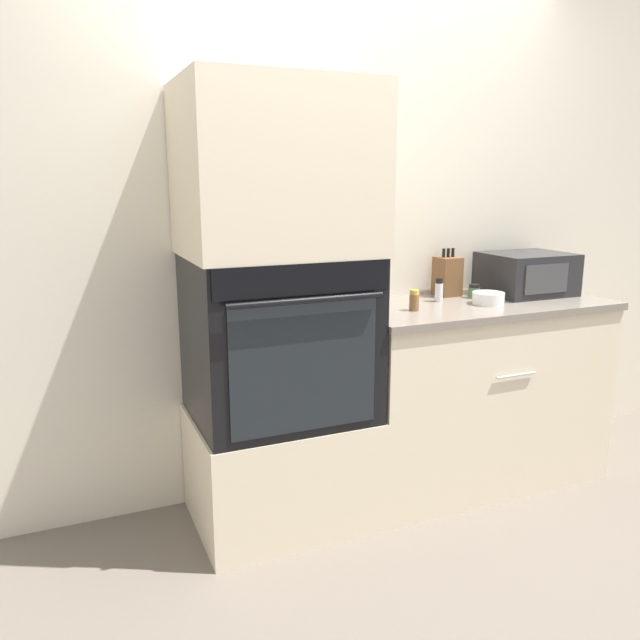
{
  "coord_description": "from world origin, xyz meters",
  "views": [
    {
      "loc": [
        -1.24,
        -2.15,
        1.51
      ],
      "look_at": [
        -0.23,
        0.21,
        0.93
      ],
      "focal_mm": 35.0,
      "sensor_mm": 36.0,
      "label": 1
    }
  ],
  "objects_px": {
    "bowl": "(488,298)",
    "microwave": "(526,274)",
    "condiment_jar_back": "(414,300)",
    "condiment_jar_mid": "(474,291)",
    "condiment_jar_near": "(381,304)",
    "wall_oven": "(279,337)",
    "condiment_jar_far": "(439,290)",
    "knife_block": "(447,276)"
  },
  "relations": [
    {
      "from": "bowl",
      "to": "microwave",
      "type": "bearing_deg",
      "value": 22.64
    },
    {
      "from": "microwave",
      "to": "condiment_jar_back",
      "type": "height_order",
      "value": "microwave"
    },
    {
      "from": "condiment_jar_mid",
      "to": "condiment_jar_back",
      "type": "distance_m",
      "value": 0.47
    },
    {
      "from": "bowl",
      "to": "condiment_jar_near",
      "type": "distance_m",
      "value": 0.55
    },
    {
      "from": "microwave",
      "to": "condiment_jar_mid",
      "type": "height_order",
      "value": "microwave"
    },
    {
      "from": "bowl",
      "to": "condiment_jar_back",
      "type": "relative_size",
      "value": 1.58
    },
    {
      "from": "wall_oven",
      "to": "condiment_jar_back",
      "type": "xyz_separation_m",
      "value": [
        0.63,
        -0.06,
        0.12
      ]
    },
    {
      "from": "bowl",
      "to": "condiment_jar_far",
      "type": "relative_size",
      "value": 1.31
    },
    {
      "from": "condiment_jar_far",
      "to": "knife_block",
      "type": "bearing_deg",
      "value": 43.63
    },
    {
      "from": "microwave",
      "to": "condiment_jar_far",
      "type": "xyz_separation_m",
      "value": [
        -0.53,
        0.0,
        -0.05
      ]
    },
    {
      "from": "wall_oven",
      "to": "microwave",
      "type": "distance_m",
      "value": 1.4
    },
    {
      "from": "microwave",
      "to": "condiment_jar_near",
      "type": "distance_m",
      "value": 0.9
    },
    {
      "from": "bowl",
      "to": "condiment_jar_back",
      "type": "height_order",
      "value": "condiment_jar_back"
    },
    {
      "from": "knife_block",
      "to": "bowl",
      "type": "relative_size",
      "value": 1.6
    },
    {
      "from": "microwave",
      "to": "condiment_jar_far",
      "type": "bearing_deg",
      "value": 179.66
    },
    {
      "from": "condiment_jar_mid",
      "to": "condiment_jar_far",
      "type": "xyz_separation_m",
      "value": [
        -0.22,
        -0.01,
        0.02
      ]
    },
    {
      "from": "condiment_jar_far",
      "to": "wall_oven",
      "type": "bearing_deg",
      "value": -174.58
    },
    {
      "from": "wall_oven",
      "to": "knife_block",
      "type": "bearing_deg",
      "value": 11.81
    },
    {
      "from": "condiment_jar_near",
      "to": "condiment_jar_mid",
      "type": "xyz_separation_m",
      "value": [
        0.58,
        0.09,
        0.0
      ]
    },
    {
      "from": "wall_oven",
      "to": "condiment_jar_far",
      "type": "relative_size",
      "value": 6.38
    },
    {
      "from": "condiment_jar_near",
      "to": "condiment_jar_mid",
      "type": "height_order",
      "value": "condiment_jar_mid"
    },
    {
      "from": "wall_oven",
      "to": "condiment_jar_near",
      "type": "distance_m",
      "value": 0.5
    },
    {
      "from": "wall_oven",
      "to": "bowl",
      "type": "bearing_deg",
      "value": -3.73
    },
    {
      "from": "condiment_jar_mid",
      "to": "condiment_jar_back",
      "type": "relative_size",
      "value": 0.72
    },
    {
      "from": "condiment_jar_near",
      "to": "condiment_jar_back",
      "type": "xyz_separation_m",
      "value": [
        0.14,
        -0.06,
        0.02
      ]
    },
    {
      "from": "condiment_jar_mid",
      "to": "condiment_jar_far",
      "type": "height_order",
      "value": "condiment_jar_far"
    },
    {
      "from": "microwave",
      "to": "condiment_jar_back",
      "type": "relative_size",
      "value": 4.46
    },
    {
      "from": "wall_oven",
      "to": "microwave",
      "type": "height_order",
      "value": "wall_oven"
    },
    {
      "from": "condiment_jar_mid",
      "to": "condiment_jar_back",
      "type": "height_order",
      "value": "condiment_jar_back"
    },
    {
      "from": "bowl",
      "to": "condiment_jar_near",
      "type": "xyz_separation_m",
      "value": [
        -0.54,
        0.07,
        0.0
      ]
    },
    {
      "from": "knife_block",
      "to": "bowl",
      "type": "bearing_deg",
      "value": -79.82
    },
    {
      "from": "bowl",
      "to": "condiment_jar_back",
      "type": "distance_m",
      "value": 0.41
    },
    {
      "from": "wall_oven",
      "to": "condiment_jar_far",
      "type": "bearing_deg",
      "value": 5.42
    },
    {
      "from": "microwave",
      "to": "knife_block",
      "type": "distance_m",
      "value": 0.42
    },
    {
      "from": "wall_oven",
      "to": "condiment_jar_back",
      "type": "height_order",
      "value": "wall_oven"
    },
    {
      "from": "wall_oven",
      "to": "condiment_jar_far",
      "type": "distance_m",
      "value": 0.87
    },
    {
      "from": "microwave",
      "to": "condiment_jar_mid",
      "type": "distance_m",
      "value": 0.32
    },
    {
      "from": "condiment_jar_mid",
      "to": "condiment_jar_near",
      "type": "bearing_deg",
      "value": -171.58
    },
    {
      "from": "condiment_jar_near",
      "to": "condiment_jar_far",
      "type": "height_order",
      "value": "condiment_jar_far"
    },
    {
      "from": "microwave",
      "to": "condiment_jar_near",
      "type": "xyz_separation_m",
      "value": [
        -0.89,
        -0.07,
        -0.08
      ]
    },
    {
      "from": "bowl",
      "to": "knife_block",
      "type": "bearing_deg",
      "value": 100.18
    },
    {
      "from": "bowl",
      "to": "condiment_jar_near",
      "type": "height_order",
      "value": "condiment_jar_near"
    }
  ]
}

